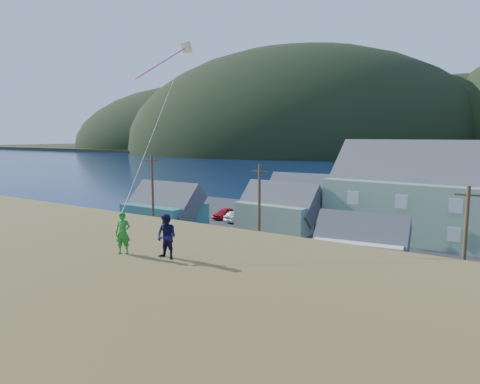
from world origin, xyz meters
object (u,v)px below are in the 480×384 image
(shed_palegreen_far, at_px, (307,198))
(kite_flyer_navy, at_px, (167,237))
(shed_teal, at_px, (165,209))
(shed_white, at_px, (361,245))
(shed_palegreen_near, at_px, (279,209))
(kite_flyer_green, at_px, (123,233))
(wharf, at_px, (363,204))

(shed_palegreen_far, distance_m, kite_flyer_navy, 46.16)
(shed_teal, distance_m, shed_white, 25.15)
(shed_palegreen_near, relative_size, kite_flyer_green, 6.51)
(shed_palegreen_far, distance_m, kite_flyer_green, 46.03)
(wharf, distance_m, kite_flyer_green, 59.54)
(shed_palegreen_far, xyz_separation_m, kite_flyer_navy, (13.88, -43.73, 5.10))
(shed_palegreen_near, height_order, shed_white, shed_palegreen_near)
(shed_white, height_order, kite_flyer_navy, kite_flyer_navy)
(shed_palegreen_near, bearing_deg, kite_flyer_navy, -64.95)
(kite_flyer_navy, bearing_deg, shed_palegreen_far, 105.93)
(kite_flyer_green, bearing_deg, shed_white, 56.90)
(wharf, height_order, kite_flyer_navy, kite_flyer_navy)
(wharf, bearing_deg, shed_white, -73.66)
(shed_palegreen_near, distance_m, shed_palegreen_far, 8.78)
(shed_palegreen_far, bearing_deg, kite_flyer_green, -77.91)
(wharf, height_order, shed_white, shed_white)
(kite_flyer_green, bearing_deg, wharf, 68.56)
(shed_white, height_order, kite_flyer_green, kite_flyer_green)
(shed_teal, bearing_deg, wharf, 64.67)
(shed_teal, height_order, shed_white, shed_teal)
(wharf, height_order, shed_teal, shed_teal)
(wharf, relative_size, shed_teal, 2.81)
(shed_white, xyz_separation_m, kite_flyer_navy, (0.31, -24.27, 5.66))
(wharf, distance_m, shed_palegreen_near, 23.48)
(shed_teal, bearing_deg, shed_white, -5.84)
(wharf, bearing_deg, shed_palegreen_near, -98.54)
(shed_palegreen_near, xyz_separation_m, kite_flyer_green, (11.88, -35.35, 5.29))
(shed_white, bearing_deg, wharf, 99.68)
(shed_palegreen_near, relative_size, shed_white, 1.25)
(shed_palegreen_far, bearing_deg, shed_teal, -127.72)
(wharf, height_order, shed_palegreen_far, shed_palegreen_far)
(shed_palegreen_near, bearing_deg, shed_palegreen_far, 94.98)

